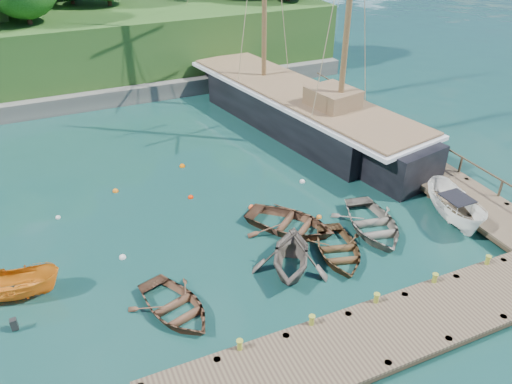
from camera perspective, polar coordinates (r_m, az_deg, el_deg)
ground at (r=24.17m, az=2.41°, el=-7.12°), size 160.00×160.00×0.00m
dock_near at (r=20.80m, az=15.76°, el=-14.80°), size 20.00×3.20×1.10m
dock_east at (r=34.42m, az=14.71°, el=5.25°), size 3.20×24.00×1.10m
bollard_0 at (r=19.64m, az=-1.83°, el=-18.64°), size 0.26×0.26×0.45m
bollard_1 at (r=20.54m, az=6.25°, el=-15.95°), size 0.26×0.26×0.45m
bollard_2 at (r=21.82m, az=13.33°, el=-13.27°), size 0.26×0.26×0.45m
bollard_3 at (r=23.42m, az=19.40°, el=-10.77°), size 0.26×0.26×0.45m
bollard_4 at (r=25.27m, az=24.55°, el=-8.52°), size 0.26×0.26×0.45m
rowboat_0 at (r=21.54m, az=-9.16°, el=-13.44°), size 4.06×4.83×0.86m
rowboat_1 at (r=23.30m, az=3.93°, el=-8.89°), size 5.14×5.33×2.16m
rowboat_2 at (r=24.41m, az=9.32°, el=-7.14°), size 3.97×4.78×0.85m
rowboat_3 at (r=26.41m, az=13.11°, el=-4.25°), size 4.32×5.38×0.99m
rowboat_4 at (r=25.85m, az=3.88°, el=-4.25°), size 5.63×5.81×0.98m
motorboat_orange at (r=24.20m, az=-25.60°, el=-10.81°), size 4.17×2.35×1.52m
cabin_boat_white at (r=28.39m, az=21.47°, el=-3.05°), size 2.91×5.04×1.83m
schooner at (r=36.60m, az=4.80°, el=9.11°), size 9.45×28.73×21.48m
mooring_buoy_0 at (r=24.76m, az=-14.99°, el=-7.29°), size 0.34×0.34×0.34m
mooring_buoy_1 at (r=28.56m, az=-7.47°, el=-0.65°), size 0.31×0.31×0.31m
mooring_buoy_2 at (r=27.42m, az=-0.49°, el=-1.84°), size 0.36×0.36×0.36m
mooring_buoy_3 at (r=29.95m, az=5.31°, el=1.14°), size 0.33×0.33×0.33m
mooring_buoy_4 at (r=30.01m, az=-15.75°, el=0.05°), size 0.34×0.34×0.34m
mooring_buoy_5 at (r=31.83m, az=-8.42°, el=2.88°), size 0.35×0.35×0.35m
mooring_buoy_6 at (r=28.63m, az=-21.67°, el=-2.78°), size 0.27×0.27×0.27m
mooring_buoy_7 at (r=26.86m, az=7.21°, el=-2.91°), size 0.29×0.29×0.29m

